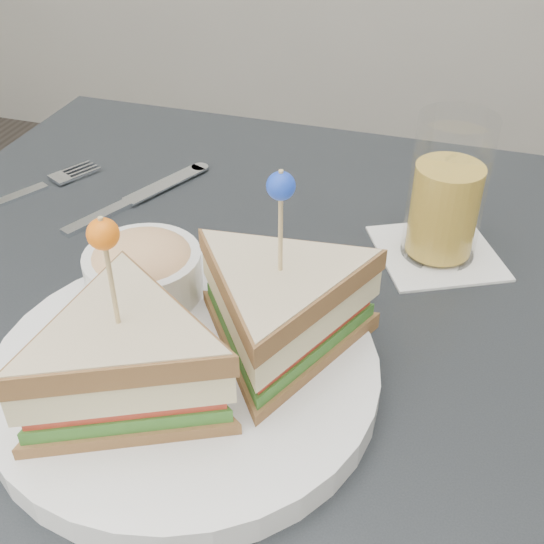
{
  "coord_description": "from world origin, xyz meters",
  "views": [
    {
      "loc": [
        0.14,
        -0.4,
        1.12
      ],
      "look_at": [
        0.01,
        0.01,
        0.8
      ],
      "focal_mm": 45.0,
      "sensor_mm": 36.0,
      "label": 1
    }
  ],
  "objects": [
    {
      "name": "table",
      "position": [
        0.0,
        0.0,
        0.67
      ],
      "size": [
        0.8,
        0.8,
        0.75
      ],
      "color": "black",
      "rests_on": "ground"
    },
    {
      "name": "plate_meal",
      "position": [
        -0.02,
        -0.07,
        0.8
      ],
      "size": [
        0.33,
        0.3,
        0.17
      ],
      "rotation": [
        0.0,
        0.0,
        -0.07
      ],
      "color": "white",
      "rests_on": "table"
    },
    {
      "name": "cutlery_fork",
      "position": [
        -0.31,
        0.14,
        0.75
      ],
      "size": [
        0.1,
        0.17,
        0.01
      ],
      "rotation": [
        0.0,
        0.0,
        -0.48
      ],
      "color": "silver",
      "rests_on": "table"
    },
    {
      "name": "cutlery_knife",
      "position": [
        -0.19,
        0.15,
        0.75
      ],
      "size": [
        0.09,
        0.18,
        0.01
      ],
      "rotation": [
        0.0,
        0.0,
        -0.42
      ],
      "color": "silver",
      "rests_on": "table"
    },
    {
      "name": "drink_set",
      "position": [
        0.13,
        0.15,
        0.81
      ],
      "size": [
        0.15,
        0.15,
        0.14
      ],
      "rotation": [
        0.0,
        0.0,
        0.47
      ],
      "color": "white",
      "rests_on": "table"
    }
  ]
}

